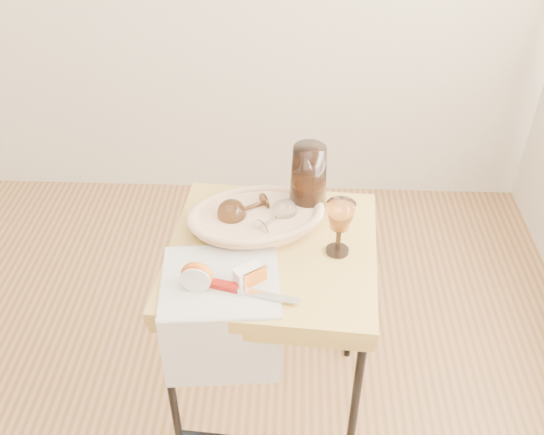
# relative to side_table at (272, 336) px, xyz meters

# --- Properties ---
(side_table) EXTENTS (0.61, 0.61, 0.73)m
(side_table) POSITION_rel_side_table_xyz_m (0.00, 0.00, 0.00)
(side_table) COLOR olive
(side_table) RESTS_ON floor
(tea_towel) EXTENTS (0.33, 0.30, 0.01)m
(tea_towel) POSITION_rel_side_table_xyz_m (-0.13, -0.14, 0.37)
(tea_towel) COLOR silver
(tea_towel) RESTS_ON side_table
(bread_basket) EXTENTS (0.40, 0.32, 0.05)m
(bread_basket) POSITION_rel_side_table_xyz_m (-0.05, 0.09, 0.39)
(bread_basket) COLOR tan
(bread_basket) RESTS_ON side_table
(goblet_lying_a) EXTENTS (0.16, 0.14, 0.08)m
(goblet_lying_a) POSITION_rel_side_table_xyz_m (-0.08, 0.10, 0.42)
(goblet_lying_a) COLOR #54371D
(goblet_lying_a) RESTS_ON bread_basket
(goblet_lying_b) EXTENTS (0.13, 0.14, 0.07)m
(goblet_lying_b) POSITION_rel_side_table_xyz_m (0.00, 0.07, 0.41)
(goblet_lying_b) COLOR white
(goblet_lying_b) RESTS_ON bread_basket
(pitcher) EXTENTS (0.21, 0.26, 0.26)m
(pitcher) POSITION_rel_side_table_xyz_m (0.10, 0.18, 0.47)
(pitcher) COLOR black
(pitcher) RESTS_ON side_table
(wine_goblet) EXTENTS (0.09, 0.09, 0.16)m
(wine_goblet) POSITION_rel_side_table_xyz_m (0.18, -0.01, 0.45)
(wine_goblet) COLOR white
(wine_goblet) RESTS_ON side_table
(apple_half) EXTENTS (0.09, 0.05, 0.08)m
(apple_half) POSITION_rel_side_table_xyz_m (-0.18, -0.16, 0.41)
(apple_half) COLOR #C10501
(apple_half) RESTS_ON tea_towel
(apple_wedge) EXTENTS (0.08, 0.07, 0.05)m
(apple_wedge) POSITION_rel_side_table_xyz_m (-0.06, -0.15, 0.39)
(apple_wedge) COLOR white
(apple_wedge) RESTS_ON tea_towel
(table_knife) EXTENTS (0.25, 0.08, 0.02)m
(table_knife) POSITION_rel_side_table_xyz_m (-0.06, -0.18, 0.38)
(table_knife) COLOR silver
(table_knife) RESTS_ON tea_towel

